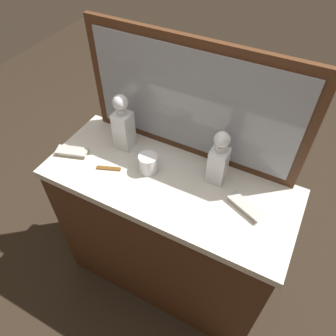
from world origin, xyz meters
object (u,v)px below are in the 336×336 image
object	(u,v)px
crystal_decanter_front	(218,162)
crystal_tumbler_rear	(148,164)
crystal_decanter_center	(123,127)
silver_brush_left	(246,207)
silver_brush_center	(72,152)
tortoiseshell_comb	(109,168)

from	to	relation	value
crystal_decanter_front	crystal_tumbler_rear	size ratio (longest dim) A/B	3.08
crystal_decanter_center	crystal_decanter_front	world-z (taller)	crystal_decanter_center
crystal_decanter_front	crystal_tumbler_rear	xyz separation A→B (m)	(-0.29, -0.09, -0.07)
crystal_decanter_front	silver_brush_left	size ratio (longest dim) A/B	1.56
crystal_decanter_center	crystal_decanter_front	xyz separation A→B (m)	(0.47, 0.00, -0.01)
crystal_decanter_front	silver_brush_center	size ratio (longest dim) A/B	1.66
silver_brush_center	crystal_decanter_center	bearing A→B (deg)	40.85
crystal_decanter_center	tortoiseshell_comb	size ratio (longest dim) A/B	2.58
crystal_decanter_center	silver_brush_left	xyz separation A→B (m)	(0.64, -0.10, -0.10)
tortoiseshell_comb	silver_brush_left	bearing A→B (deg)	6.64
crystal_decanter_center	silver_brush_center	bearing A→B (deg)	-139.15
silver_brush_center	tortoiseshell_comb	world-z (taller)	silver_brush_center
crystal_decanter_center	crystal_tumbler_rear	distance (m)	0.22
crystal_tumbler_rear	crystal_decanter_front	bearing A→B (deg)	17.59
silver_brush_left	silver_brush_center	size ratio (longest dim) A/B	1.06
crystal_decanter_front	silver_brush_center	world-z (taller)	crystal_decanter_front
crystal_decanter_front	silver_brush_left	bearing A→B (deg)	-30.26
tortoiseshell_comb	crystal_tumbler_rear	bearing A→B (deg)	25.47
crystal_decanter_center	crystal_decanter_front	distance (m)	0.47
silver_brush_center	crystal_decanter_front	bearing A→B (deg)	14.24
crystal_tumbler_rear	tortoiseshell_comb	size ratio (longest dim) A/B	0.77
crystal_tumbler_rear	silver_brush_center	xyz separation A→B (m)	(-0.37, -0.08, -0.03)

